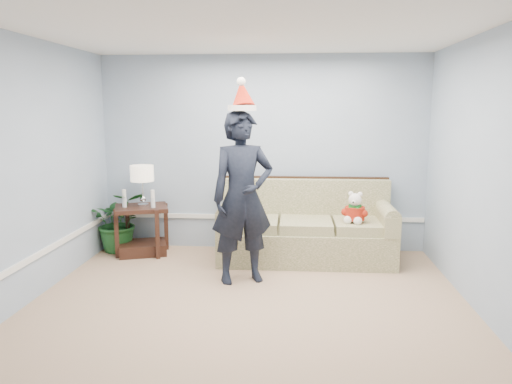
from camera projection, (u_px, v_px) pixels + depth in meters
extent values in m
cube|color=tan|center=(244.00, 322.00, 4.70)|extent=(4.50, 5.00, 0.02)
cube|color=white|center=(243.00, 21.00, 4.24)|extent=(4.50, 5.00, 0.02)
cube|color=#9AADC4|center=(263.00, 154.00, 6.94)|extent=(4.50, 0.02, 2.70)
cube|color=#9AADC4|center=(178.00, 266.00, 2.00)|extent=(4.50, 0.02, 2.70)
cube|color=#9AADC4|center=(3.00, 176.00, 4.65)|extent=(0.02, 5.00, 2.70)
cube|color=#9AADC4|center=(505.00, 182.00, 4.29)|extent=(0.02, 5.00, 2.70)
cube|color=white|center=(263.00, 217.00, 7.06)|extent=(4.48, 0.03, 0.06)
cube|color=white|center=(14.00, 269.00, 4.80)|extent=(0.03, 4.98, 0.06)
cube|color=#57632F|center=(305.00, 244.00, 6.55)|extent=(2.25, 0.98, 0.43)
cube|color=#57632F|center=(252.00, 223.00, 6.50)|extent=(0.67, 0.77, 0.13)
cube|color=#57632F|center=(306.00, 224.00, 6.45)|extent=(0.67, 0.77, 0.13)
cube|color=#57632F|center=(360.00, 225.00, 6.39)|extent=(0.67, 0.77, 0.13)
cube|color=#57632F|center=(306.00, 201.00, 6.82)|extent=(2.24, 0.23, 0.60)
cube|color=black|center=(306.00, 178.00, 6.84)|extent=(2.24, 0.08, 0.05)
cube|color=#57632F|center=(228.00, 217.00, 6.57)|extent=(0.20, 0.96, 0.26)
cube|color=#57632F|center=(386.00, 220.00, 6.41)|extent=(0.20, 0.96, 0.26)
cube|color=#381C14|center=(141.00, 208.00, 6.76)|extent=(0.83, 0.77, 0.06)
cube|color=#381C14|center=(143.00, 248.00, 6.86)|extent=(0.75, 0.68, 0.15)
cube|color=#381C14|center=(117.00, 234.00, 6.62)|extent=(0.07, 0.07, 0.66)
cube|color=#381C14|center=(157.00, 234.00, 6.57)|extent=(0.07, 0.07, 0.66)
cube|color=#381C14|center=(128.00, 226.00, 7.05)|extent=(0.07, 0.07, 0.66)
cube|color=#381C14|center=(166.00, 227.00, 7.01)|extent=(0.07, 0.07, 0.66)
cylinder|color=silver|center=(143.00, 205.00, 6.78)|extent=(0.15, 0.15, 0.03)
sphere|color=silver|center=(143.00, 199.00, 6.76)|extent=(0.09, 0.09, 0.09)
cylinder|color=silver|center=(143.00, 189.00, 6.74)|extent=(0.02, 0.02, 0.31)
cylinder|color=beige|center=(142.00, 173.00, 6.71)|extent=(0.31, 0.31, 0.21)
cylinder|color=silver|center=(124.00, 202.00, 6.68)|extent=(0.06, 0.06, 0.13)
cylinder|color=white|center=(124.00, 194.00, 6.66)|extent=(0.05, 0.05, 0.11)
cylinder|color=silver|center=(153.00, 203.00, 6.65)|extent=(0.06, 0.06, 0.13)
cylinder|color=white|center=(153.00, 194.00, 6.63)|extent=(0.05, 0.05, 0.11)
imported|color=#1B5021|center=(119.00, 221.00, 6.94)|extent=(0.96, 0.90, 0.85)
imported|color=black|center=(243.00, 198.00, 5.63)|extent=(0.84, 0.70, 1.96)
cylinder|color=white|center=(242.00, 108.00, 5.47)|extent=(0.41, 0.41, 0.06)
cone|color=#B12612|center=(242.00, 94.00, 5.47)|extent=(0.37, 0.41, 0.36)
sphere|color=white|center=(241.00, 82.00, 5.34)|extent=(0.10, 0.10, 0.10)
sphere|color=white|center=(355.00, 213.00, 6.27)|extent=(0.23, 0.23, 0.23)
cylinder|color=#B12612|center=(355.00, 213.00, 6.27)|extent=(0.31, 0.31, 0.16)
cylinder|color=#145F1D|center=(355.00, 206.00, 6.26)|extent=(0.21, 0.21, 0.03)
sphere|color=white|center=(350.00, 221.00, 6.18)|extent=(0.11, 0.11, 0.11)
sphere|color=white|center=(361.00, 221.00, 6.17)|extent=(0.11, 0.11, 0.11)
sphere|color=white|center=(355.00, 200.00, 6.23)|extent=(0.16, 0.16, 0.16)
sphere|color=black|center=(356.00, 202.00, 6.14)|extent=(0.02, 0.02, 0.02)
sphere|color=white|center=(351.00, 194.00, 6.24)|extent=(0.06, 0.06, 0.06)
sphere|color=white|center=(360.00, 194.00, 6.23)|extent=(0.06, 0.06, 0.06)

